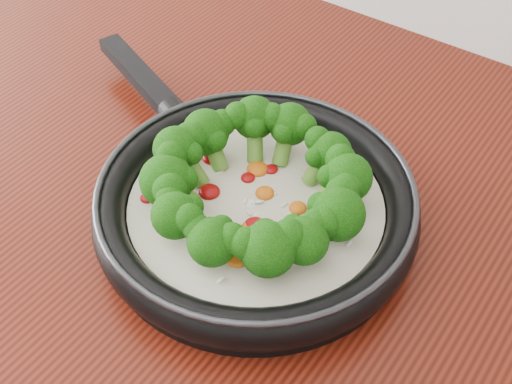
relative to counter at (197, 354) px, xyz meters
The scene contains 2 objects.
counter is the anchor object (origin of this frame).
skillet 0.51m from the counter, 16.03° to the right, with size 0.54×0.43×0.09m.
Camera 1 is at (0.43, 0.67, 1.43)m, focal length 47.89 mm.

